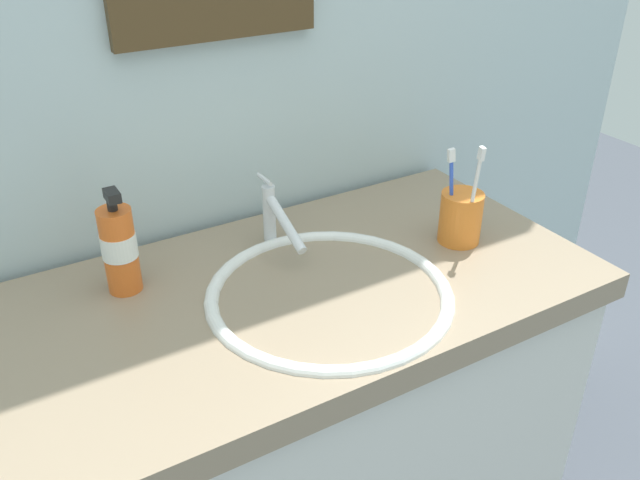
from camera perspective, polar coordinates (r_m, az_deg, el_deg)
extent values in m
cube|color=silver|center=(1.25, -9.19, 17.46)|extent=(2.22, 0.04, 2.40)
cube|color=silver|center=(1.43, -1.51, -18.65)|extent=(0.98, 0.50, 0.78)
cube|color=gray|center=(1.15, -1.78, -4.80)|extent=(1.02, 0.53, 0.05)
ellipsoid|color=white|center=(1.14, 0.77, -6.74)|extent=(0.36, 0.36, 0.10)
torus|color=white|center=(1.11, 0.79, -4.69)|extent=(0.41, 0.41, 0.02)
cylinder|color=#595B60|center=(1.17, 0.76, -8.53)|extent=(0.03, 0.03, 0.01)
cylinder|color=silver|center=(1.25, -4.32, 2.24)|extent=(0.02, 0.02, 0.11)
cylinder|color=silver|center=(1.19, -2.98, 1.48)|extent=(0.02, 0.13, 0.07)
cylinder|color=silver|center=(1.23, -4.75, 5.16)|extent=(0.01, 0.05, 0.01)
cylinder|color=orange|center=(1.27, 11.82, 1.89)|extent=(0.08, 0.08, 0.10)
cylinder|color=white|center=(1.22, 12.78, 3.27)|extent=(0.01, 0.03, 0.19)
cube|color=white|center=(1.18, 13.54, 7.13)|extent=(0.01, 0.02, 0.03)
cylinder|color=blue|center=(1.24, 11.08, 3.51)|extent=(0.03, 0.01, 0.17)
cube|color=white|center=(1.21, 11.07, 7.06)|extent=(0.02, 0.01, 0.03)
cylinder|color=orange|center=(1.14, -16.60, -0.86)|extent=(0.06, 0.06, 0.15)
cylinder|color=black|center=(1.10, -17.22, 2.91)|extent=(0.02, 0.02, 0.02)
cube|color=black|center=(1.08, -17.21, 3.62)|extent=(0.02, 0.04, 0.02)
cylinder|color=white|center=(1.13, -16.68, -0.42)|extent=(0.06, 0.06, 0.04)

